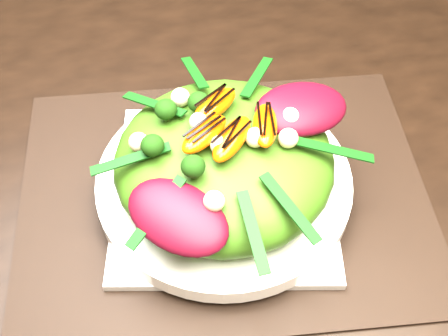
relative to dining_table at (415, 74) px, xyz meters
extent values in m
cube|color=brown|center=(0.00, 0.00, -0.73)|extent=(4.00, 4.00, 0.01)
cube|color=black|center=(0.00, 0.00, 0.00)|extent=(1.60, 0.90, 0.75)
cube|color=black|center=(-0.30, -0.14, 0.02)|extent=(0.49, 0.40, 0.00)
cube|color=silver|center=(-0.30, -0.14, 0.03)|extent=(0.29, 0.29, 0.01)
cylinder|color=white|center=(-0.30, -0.14, 0.04)|extent=(0.35, 0.35, 0.02)
ellipsoid|color=#376212|center=(-0.30, -0.14, 0.08)|extent=(0.28, 0.28, 0.08)
ellipsoid|color=#430713|center=(-0.22, -0.12, 0.11)|extent=(0.11, 0.07, 0.02)
ellipsoid|color=#ED4603|center=(-0.32, -0.12, 0.12)|extent=(0.06, 0.05, 0.02)
sphere|color=#12360A|center=(-0.35, -0.12, 0.13)|extent=(0.03, 0.03, 0.03)
sphere|color=beige|center=(-0.29, -0.19, 0.12)|extent=(0.02, 0.02, 0.02)
cube|color=black|center=(-0.32, -0.12, 0.13)|extent=(0.04, 0.02, 0.00)
camera|label=1|loc=(-0.40, -0.52, 0.56)|focal=48.00mm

